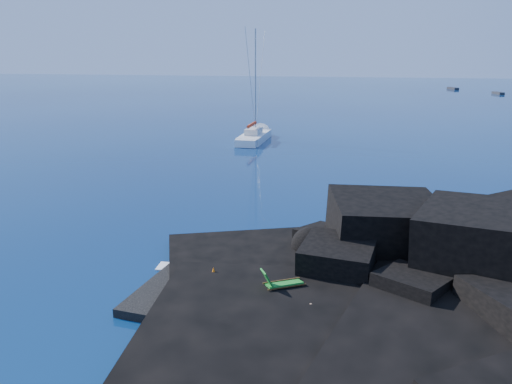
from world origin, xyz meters
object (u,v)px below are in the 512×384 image
(marker_cone, at_px, (214,272))
(distant_boat_b, at_px, (498,94))
(sailboat, at_px, (254,141))
(deck_chair, at_px, (284,279))
(distant_boat_a, at_px, (453,89))
(sunbather, at_px, (298,307))

(marker_cone, relative_size, distant_boat_b, 0.12)
(sailboat, distance_m, deck_chair, 37.84)
(sailboat, relative_size, distant_boat_a, 2.89)
(sailboat, xyz_separation_m, distant_boat_a, (35.34, 93.48, 0.00))
(sunbather, height_order, distant_boat_b, sunbather)
(distant_boat_b, bearing_deg, sunbather, -120.38)
(marker_cone, bearing_deg, distant_boat_a, 77.31)
(sailboat, bearing_deg, distant_boat_b, 61.20)
(distant_boat_b, bearing_deg, distant_boat_a, 103.84)
(sailboat, bearing_deg, sunbather, -74.96)
(sailboat, xyz_separation_m, marker_cone, (6.17, -36.01, 0.59))
(sailboat, height_order, deck_chair, sailboat)
(deck_chair, relative_size, sunbather, 1.00)
(distant_boat_a, bearing_deg, marker_cone, -123.05)
(sunbather, relative_size, distant_boat_a, 0.39)
(distant_boat_a, distance_m, distant_boat_b, 17.20)
(distant_boat_b, bearing_deg, sailboat, -133.40)
(sailboat, relative_size, distant_boat_b, 3.04)
(deck_chair, bearing_deg, distant_boat_b, 42.64)
(distant_boat_a, height_order, distant_boat_b, distant_boat_a)
(deck_chair, bearing_deg, distant_boat_a, 47.88)
(deck_chair, distance_m, distant_boat_a, 132.72)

